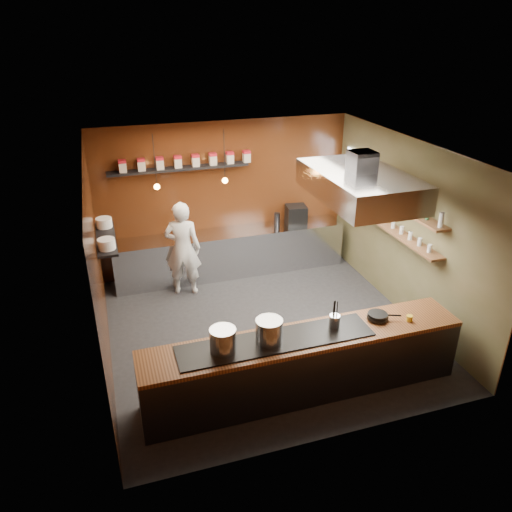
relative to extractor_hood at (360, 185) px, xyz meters
name	(u,v)px	position (x,y,z in m)	size (l,w,h in m)	color
floor	(265,329)	(-1.30, 0.40, -2.51)	(5.00, 5.00, 0.00)	black
back_wall	(225,198)	(-1.30, 2.90, -1.01)	(5.00, 5.00, 0.00)	#3E1A0B
left_wall	(98,270)	(-3.80, 0.40, -1.01)	(5.00, 5.00, 0.00)	#3E1A0B
right_wall	(407,229)	(1.20, 0.40, -1.01)	(5.00, 5.00, 0.00)	brown
ceiling	(267,151)	(-1.30, 0.40, 0.49)	(5.00, 5.00, 0.00)	silver
window_pane	(358,178)	(1.15, 2.10, -0.61)	(1.00, 1.00, 0.00)	white
prep_counter	(231,252)	(-1.30, 2.57, -2.06)	(4.60, 0.65, 0.90)	silver
pass_counter	(303,364)	(-1.30, -1.20, -2.04)	(4.40, 0.72, 0.94)	#38383D
tin_shelf	(179,169)	(-2.20, 2.76, -0.31)	(2.60, 0.26, 0.04)	black
plate_shelf	(106,239)	(-3.64, 1.40, -0.96)	(0.30, 1.40, 0.04)	black
bottle_shelf_upper	(392,201)	(1.04, 0.70, -0.59)	(0.26, 2.80, 0.04)	brown
bottle_shelf_lower	(389,226)	(1.04, 0.70, -1.06)	(0.26, 2.80, 0.04)	brown
extractor_hood	(360,185)	(0.00, 0.00, 0.00)	(1.20, 2.00, 0.72)	#38383D
pendant_left	(157,184)	(-2.70, 2.10, -0.35)	(0.10, 0.10, 0.95)	black
pendant_right	(225,178)	(-1.50, 2.10, -0.35)	(0.10, 0.10, 0.95)	black
storage_tins	(187,161)	(-2.05, 2.76, -0.17)	(2.43, 0.13, 0.22)	#BCAF9C
plate_stacks	(105,233)	(-3.64, 1.40, -0.86)	(0.26, 1.16, 0.16)	white
bottles	(393,193)	(1.04, 0.70, -0.45)	(0.06, 2.66, 0.24)	silver
wine_glasses	(389,222)	(1.04, 0.70, -0.97)	(0.07, 2.37, 0.13)	silver
stockpot_large	(223,340)	(-2.41, -1.22, -1.40)	(0.33, 0.33, 0.32)	silver
stockpot_small	(269,331)	(-1.80, -1.21, -1.40)	(0.35, 0.35, 0.33)	#B0B3B7
utensil_crock	(334,321)	(-0.86, -1.16, -1.47)	(0.15, 0.15, 0.19)	#B5B7BC
frying_pan	(378,316)	(-0.18, -1.14, -1.53)	(0.45, 0.29, 0.07)	black
butter_jar	(409,318)	(0.22, -1.30, -1.55)	(0.09, 0.09, 0.08)	gold
espresso_machine	(296,215)	(0.08, 2.56, -1.41)	(0.39, 0.37, 0.39)	black
chef	(183,249)	(-2.34, 2.07, -1.61)	(0.66, 0.43, 1.80)	white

